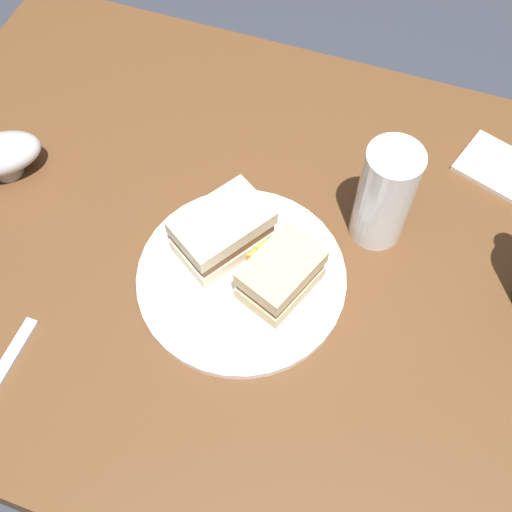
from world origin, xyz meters
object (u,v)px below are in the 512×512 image
object	(u,v)px
pint_glass	(383,200)
plate	(242,277)
napkin	(498,167)
sandwich_half_left	(281,275)
sandwich_half_right	(223,231)

from	to	relation	value
pint_glass	plate	bearing A→B (deg)	-137.12
pint_glass	napkin	distance (m)	0.23
plate	napkin	xyz separation A→B (m)	(0.30, 0.30, -0.00)
sandwich_half_left	sandwich_half_right	world-z (taller)	sandwich_half_right
sandwich_half_right	napkin	size ratio (longest dim) A/B	1.33
plate	sandwich_half_left	world-z (taller)	sandwich_half_left
plate	sandwich_half_left	bearing A→B (deg)	0.47
plate	napkin	size ratio (longest dim) A/B	2.54
plate	napkin	world-z (taller)	plate
sandwich_half_left	pint_glass	bearing A→B (deg)	55.39
plate	sandwich_half_right	size ratio (longest dim) A/B	1.91
sandwich_half_right	plate	bearing A→B (deg)	-43.16
napkin	sandwich_half_left	bearing A→B (deg)	-128.74
sandwich_half_left	napkin	size ratio (longest dim) A/B	1.09
sandwich_half_right	napkin	xyz separation A→B (m)	(0.34, 0.27, -0.04)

